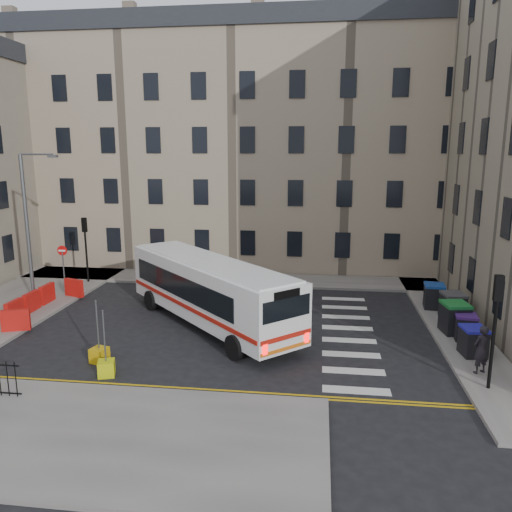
% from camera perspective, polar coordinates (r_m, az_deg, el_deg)
% --- Properties ---
extents(ground, '(120.00, 120.00, 0.00)m').
position_cam_1_polar(ground, '(24.26, 0.87, -8.14)').
color(ground, black).
rests_on(ground, ground).
extents(pavement_north, '(36.00, 3.20, 0.15)m').
position_cam_1_polar(pavement_north, '(33.43, -7.71, -2.45)').
color(pavement_north, slate).
rests_on(pavement_north, ground).
extents(pavement_east, '(2.40, 26.00, 0.15)m').
position_cam_1_polar(pavement_east, '(28.63, 20.13, -5.57)').
color(pavement_east, slate).
rests_on(pavement_east, ground).
extents(pavement_west, '(6.00, 22.00, 0.15)m').
position_cam_1_polar(pavement_west, '(30.02, -26.61, -5.32)').
color(pavement_west, slate).
rests_on(pavement_west, ground).
extents(terrace_north, '(38.30, 10.80, 17.20)m').
position_cam_1_polar(terrace_north, '(39.31, -6.87, 12.31)').
color(terrace_north, gray).
rests_on(terrace_north, ground).
extents(traffic_light_east, '(0.28, 0.22, 4.10)m').
position_cam_1_polar(traffic_light_east, '(18.98, 25.72, -6.04)').
color(traffic_light_east, black).
rests_on(traffic_light_east, pavement_east).
extents(traffic_light_nw, '(0.28, 0.22, 4.10)m').
position_cam_1_polar(traffic_light_nw, '(33.02, -18.92, 1.79)').
color(traffic_light_nw, black).
rests_on(traffic_light_nw, pavement_west).
extents(streetlamp, '(0.50, 0.22, 8.14)m').
position_cam_1_polar(streetlamp, '(29.41, -24.70, 3.05)').
color(streetlamp, '#595B5E').
rests_on(streetlamp, pavement_west).
extents(no_entry_north, '(0.60, 0.08, 3.00)m').
position_cam_1_polar(no_entry_north, '(31.66, -21.21, -0.26)').
color(no_entry_north, '#595B5E').
rests_on(no_entry_north, pavement_west).
extents(roadworks_barriers, '(1.66, 6.26, 1.00)m').
position_cam_1_polar(roadworks_barriers, '(28.31, -23.64, -4.83)').
color(roadworks_barriers, red).
rests_on(roadworks_barriers, pavement_west).
extents(bus, '(9.90, 10.25, 3.17)m').
position_cam_1_polar(bus, '(24.09, -5.36, -3.77)').
color(bus, white).
rests_on(bus, ground).
extents(wheelie_bin_a, '(1.05, 1.18, 1.18)m').
position_cam_1_polar(wheelie_bin_a, '(22.40, 23.57, -8.90)').
color(wheelie_bin_a, black).
rests_on(wheelie_bin_a, pavement_east).
extents(wheelie_bin_b, '(1.02, 1.14, 1.15)m').
position_cam_1_polar(wheelie_bin_b, '(24.05, 22.80, -7.46)').
color(wheelie_bin_b, black).
rests_on(wheelie_bin_b, pavement_east).
extents(wheelie_bin_c, '(1.28, 1.42, 1.41)m').
position_cam_1_polar(wheelie_bin_c, '(24.70, 21.75, -6.55)').
color(wheelie_bin_c, black).
rests_on(wheelie_bin_c, pavement_east).
extents(wheelie_bin_d, '(1.19, 1.32, 1.30)m').
position_cam_1_polar(wheelie_bin_d, '(26.67, 21.56, -5.31)').
color(wheelie_bin_d, black).
rests_on(wheelie_bin_d, pavement_east).
extents(wheelie_bin_e, '(1.14, 1.27, 1.29)m').
position_cam_1_polar(wheelie_bin_e, '(28.08, 19.66, -4.32)').
color(wheelie_bin_e, black).
rests_on(wheelie_bin_e, pavement_east).
extents(pedestrian, '(0.81, 0.74, 1.87)m').
position_cam_1_polar(pedestrian, '(20.68, 24.33, -9.71)').
color(pedestrian, black).
rests_on(pedestrian, pavement_east).
extents(bollard_yellow, '(0.73, 0.73, 0.60)m').
position_cam_1_polar(bollard_yellow, '(21.35, -17.46, -10.75)').
color(bollard_yellow, '#D2A10B').
rests_on(bollard_yellow, ground).
extents(bollard_chevron, '(0.76, 0.76, 0.60)m').
position_cam_1_polar(bollard_chevron, '(20.08, -16.72, -12.20)').
color(bollard_chevron, '#C0CA0B').
rests_on(bollard_chevron, ground).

